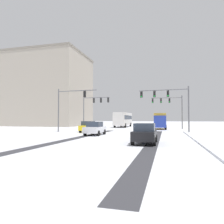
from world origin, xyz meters
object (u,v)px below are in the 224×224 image
object	(u,v)px
car_black_third	(145,133)
box_truck_delivery	(160,120)
car_white_second	(95,128)
bus_oncoming	(123,119)
traffic_signal_far_left	(94,104)
car_yellow_cab_lead	(88,127)
traffic_signal_near_right	(168,99)
office_building_far_left_block	(48,91)
traffic_signal_near_left	(69,102)
traffic_signal_far_right	(169,104)

from	to	relation	value
car_black_third	box_truck_delivery	world-z (taller)	box_truck_delivery
car_white_second	bus_oncoming	world-z (taller)	bus_oncoming
traffic_signal_far_left	car_yellow_cab_lead	size ratio (longest dim) A/B	1.55
car_black_third	box_truck_delivery	distance (m)	23.82
car_yellow_cab_lead	car_black_third	size ratio (longest dim) A/B	1.02
traffic_signal_near_right	office_building_far_left_block	distance (m)	40.23
traffic_signal_near_right	box_truck_delivery	world-z (taller)	traffic_signal_near_right
traffic_signal_near_right	car_white_second	world-z (taller)	traffic_signal_near_right
traffic_signal_far_left	traffic_signal_near_right	bearing A→B (deg)	-29.46
car_yellow_cab_lead	bus_oncoming	bearing A→B (deg)	86.49
traffic_signal_near_left	car_white_second	size ratio (longest dim) A/B	1.58
traffic_signal_far_left	car_black_third	distance (m)	25.00
bus_oncoming	traffic_signal_far_right	bearing A→B (deg)	-30.39
traffic_signal_far_left	office_building_far_left_block	world-z (taller)	office_building_far_left_block
traffic_signal_near_right	office_building_far_left_block	bearing A→B (deg)	145.79
traffic_signal_far_right	traffic_signal_near_left	bearing A→B (deg)	-136.59
car_white_second	office_building_far_left_block	world-z (taller)	office_building_far_left_block
traffic_signal_far_left	office_building_far_left_block	bearing A→B (deg)	142.62
bus_oncoming	traffic_signal_near_right	bearing A→B (deg)	-60.58
traffic_signal_near_right	car_yellow_cab_lead	size ratio (longest dim) A/B	1.67
traffic_signal_near_right	box_truck_delivery	distance (m)	10.66
traffic_signal_near_right	car_yellow_cab_lead	world-z (taller)	traffic_signal_near_right
traffic_signal_far_left	car_yellow_cab_lead	xyz separation A→B (m)	(2.61, -9.73, -3.95)
traffic_signal_near_left	car_yellow_cab_lead	size ratio (longest dim) A/B	1.55
traffic_signal_far_left	car_white_second	size ratio (longest dim) A/B	1.58
traffic_signal_near_left	bus_oncoming	world-z (taller)	traffic_signal_near_left
car_white_second	bus_oncoming	xyz separation A→B (m)	(-1.49, 24.60, 1.18)
traffic_signal_far_right	bus_oncoming	world-z (taller)	traffic_signal_far_right
car_black_third	car_yellow_cab_lead	bearing A→B (deg)	128.32
traffic_signal_near_right	box_truck_delivery	bearing A→B (deg)	97.84
box_truck_delivery	car_white_second	bearing A→B (deg)	-113.25
traffic_signal_near_left	box_truck_delivery	distance (m)	18.06
traffic_signal_far_right	car_white_second	size ratio (longest dim) A/B	1.58
car_yellow_cab_lead	traffic_signal_near_left	bearing A→B (deg)	-173.35
traffic_signal_near_left	traffic_signal_far_right	bearing A→B (deg)	43.41
traffic_signal_far_right	box_truck_delivery	world-z (taller)	traffic_signal_far_right
traffic_signal_far_left	bus_oncoming	bearing A→B (deg)	69.12
car_black_third	office_building_far_left_block	xyz separation A→B (m)	(-31.05, 36.15, 9.25)
traffic_signal_near_left	office_building_far_left_block	distance (m)	31.42
office_building_far_left_block	box_truck_delivery	bearing A→B (deg)	-21.34
traffic_signal_near_left	traffic_signal_far_right	world-z (taller)	same
car_yellow_cab_lead	car_white_second	bearing A→B (deg)	-60.84
traffic_signal_near_right	traffic_signal_far_right	distance (m)	11.74
car_white_second	car_black_third	xyz separation A→B (m)	(6.67, -7.01, 0.00)
traffic_signal_far_right	office_building_far_left_block	world-z (taller)	office_building_far_left_block
traffic_signal_near_right	traffic_signal_far_left	world-z (taller)	same
traffic_signal_near_left	car_black_third	size ratio (longest dim) A/B	1.58
traffic_signal_near_left	car_white_second	xyz separation A→B (m)	(5.72, -4.49, -3.63)
car_black_third	bus_oncoming	world-z (taller)	bus_oncoming
traffic_signal_near_left	traffic_signal_far_left	xyz separation A→B (m)	(0.40, 10.08, 0.33)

